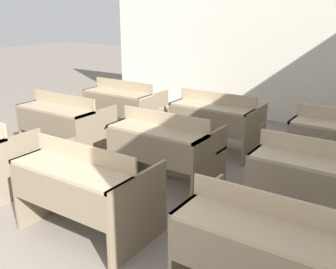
{
  "coord_description": "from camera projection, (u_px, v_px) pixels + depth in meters",
  "views": [
    {
      "loc": [
        2.38,
        -0.47,
        1.93
      ],
      "look_at": [
        0.34,
        2.58,
        0.73
      ],
      "focal_mm": 42.0,
      "sensor_mm": 36.0,
      "label": 1
    }
  ],
  "objects": [
    {
      "name": "wall_back",
      "position": [
        268.0,
        28.0,
        6.57
      ],
      "size": [
        6.39,
        0.06,
        3.14
      ],
      "color": "beige",
      "rests_on": "ground_plane"
    },
    {
      "name": "bench_front_center",
      "position": [
        86.0,
        186.0,
        3.38
      ],
      "size": [
        1.12,
        0.75,
        0.83
      ],
      "color": "#7A6B54",
      "rests_on": "ground_plane"
    },
    {
      "name": "bench_third_center",
      "position": [
        216.0,
        120.0,
        5.35
      ],
      "size": [
        1.12,
        0.75,
        0.83
      ],
      "color": "#7F7059",
      "rests_on": "ground_plane"
    },
    {
      "name": "bench_second_left",
      "position": [
        65.0,
        122.0,
        5.24
      ],
      "size": [
        1.12,
        0.75,
        0.83
      ],
      "color": "#796952",
      "rests_on": "ground_plane"
    },
    {
      "name": "bench_front_right",
      "position": [
        269.0,
        248.0,
        2.52
      ],
      "size": [
        1.12,
        0.75,
        0.83
      ],
      "color": "#7C6C55",
      "rests_on": "ground_plane"
    },
    {
      "name": "bench_second_center",
      "position": [
        165.0,
        145.0,
        4.37
      ],
      "size": [
        1.12,
        0.75,
        0.83
      ],
      "color": "#7C6D56",
      "rests_on": "ground_plane"
    },
    {
      "name": "bench_third_left",
      "position": [
        124.0,
        104.0,
        6.17
      ],
      "size": [
        1.12,
        0.75,
        0.83
      ],
      "color": "#7A6A53",
      "rests_on": "ground_plane"
    },
    {
      "name": "bench_second_right",
      "position": [
        318.0,
        180.0,
        3.5
      ],
      "size": [
        1.12,
        0.75,
        0.83
      ],
      "color": "gray",
      "rests_on": "ground_plane"
    }
  ]
}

